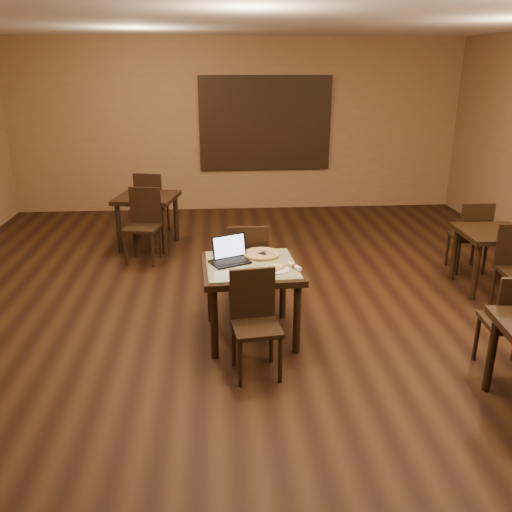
{
  "coord_description": "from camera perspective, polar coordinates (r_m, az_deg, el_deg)",
  "views": [
    {
      "loc": [
        -0.38,
        -4.84,
        2.57
      ],
      "look_at": [
        -0.03,
        -0.05,
        0.85
      ],
      "focal_mm": 38.0,
      "sensor_mm": 36.0,
      "label": 1
    }
  ],
  "objects": [
    {
      "name": "pizza_whole",
      "position": [
        5.38,
        0.59,
        0.25
      ],
      "size": [
        0.36,
        0.36,
        0.03
      ],
      "color": "beige",
      "rests_on": "pizza_pan"
    },
    {
      "name": "pizza_pan",
      "position": [
        5.38,
        0.58,
        0.1
      ],
      "size": [
        0.33,
        0.33,
        0.01
      ],
      "primitive_type": "cylinder",
      "color": "silver",
      "rests_on": "tiled_table"
    },
    {
      "name": "other_table_b_chair_near",
      "position": [
        7.48,
        -11.73,
        3.67
      ],
      "size": [
        0.5,
        0.5,
        0.99
      ],
      "rotation": [
        0.0,
        0.0,
        -0.19
      ],
      "color": "black",
      "rests_on": "ground"
    },
    {
      "name": "napkin_roll",
      "position": [
        5.05,
        4.11,
        -1.09
      ],
      "size": [
        0.12,
        0.18,
        0.04
      ],
      "rotation": [
        0.0,
        0.0,
        0.45
      ],
      "color": "white",
      "rests_on": "tiled_table"
    },
    {
      "name": "wall_back",
      "position": [
        9.91,
        -2.01,
        13.48
      ],
      "size": [
        8.0,
        0.02,
        3.0
      ],
      "primitive_type": "cube",
      "color": "olive",
      "rests_on": "ground"
    },
    {
      "name": "other_table_b_chair_far",
      "position": [
        8.59,
        -11.02,
        5.8
      ],
      "size": [
        0.5,
        0.5,
        0.99
      ],
      "rotation": [
        0.0,
        0.0,
        2.95
      ],
      "color": "black",
      "rests_on": "ground"
    },
    {
      "name": "other_table_a",
      "position": [
        6.92,
        23.7,
        1.46
      ],
      "size": [
        0.79,
        0.79,
        0.72
      ],
      "rotation": [
        0.0,
        0.0,
        -0.02
      ],
      "color": "black",
      "rests_on": "ground"
    },
    {
      "name": "pizza_slice",
      "position": [
        4.99,
        2.13,
        -1.28
      ],
      "size": [
        0.26,
        0.26,
        0.02
      ],
      "primitive_type": null,
      "rotation": [
        0.0,
        0.0,
        0.76
      ],
      "color": "beige",
      "rests_on": "plate"
    },
    {
      "name": "other_table_b",
      "position": [
        8.01,
        -11.39,
        5.35
      ],
      "size": [
        0.96,
        0.96,
        0.77
      ],
      "rotation": [
        0.0,
        0.0,
        -0.19
      ],
      "color": "black",
      "rests_on": "ground"
    },
    {
      "name": "other_table_a_chair_far",
      "position": [
        7.41,
        21.73,
        2.25
      ],
      "size": [
        0.42,
        0.42,
        0.94
      ],
      "rotation": [
        0.0,
        0.0,
        3.12
      ],
      "color": "black",
      "rests_on": "ground"
    },
    {
      "name": "ceiling",
      "position": [
        4.88,
        0.36,
        24.73
      ],
      "size": [
        8.0,
        10.0,
        0.02
      ],
      "primitive_type": "cube",
      "rotation": [
        3.14,
        0.0,
        0.0
      ],
      "color": "silver",
      "rests_on": "wall_back"
    },
    {
      "name": "laptop",
      "position": [
        5.22,
        -2.79,
        0.14
      ],
      "size": [
        0.42,
        0.41,
        0.24
      ],
      "rotation": [
        0.0,
        0.0,
        0.43
      ],
      "color": "black",
      "rests_on": "tiled_table"
    },
    {
      "name": "spatula",
      "position": [
        5.36,
        0.82,
        0.26
      ],
      "size": [
        0.22,
        0.23,
        0.01
      ],
      "primitive_type": "cube",
      "rotation": [
        0.0,
        0.0,
        0.73
      ],
      "color": "silver",
      "rests_on": "pizza_whole"
    },
    {
      "name": "chair_main_far",
      "position": [
        5.8,
        -0.91,
        -0.67
      ],
      "size": [
        0.43,
        0.43,
        0.98
      ],
      "rotation": [
        0.0,
        0.0,
        3.14
      ],
      "color": "black",
      "rests_on": "ground"
    },
    {
      "name": "tiled_table",
      "position": [
        5.19,
        -0.52,
        -1.93
      ],
      "size": [
        0.96,
        0.96,
        0.76
      ],
      "rotation": [
        0.0,
        0.0,
        0.05
      ],
      "color": "black",
      "rests_on": "ground"
    },
    {
      "name": "mural",
      "position": [
        9.9,
        0.98,
        13.77
      ],
      "size": [
        2.34,
        0.05,
        1.64
      ],
      "color": "#235C81",
      "rests_on": "wall_back"
    },
    {
      "name": "plate",
      "position": [
        5.0,
        2.13,
        -1.44
      ],
      "size": [
        0.25,
        0.25,
        0.01
      ],
      "primitive_type": "cylinder",
      "color": "white",
      "rests_on": "tiled_table"
    },
    {
      "name": "ground",
      "position": [
        5.5,
        0.3,
        -8.19
      ],
      "size": [
        10.0,
        10.0,
        0.0
      ],
      "primitive_type": "plane",
      "color": "black",
      "rests_on": "ground"
    },
    {
      "name": "chair_main_near",
      "position": [
        4.68,
        -0.15,
        -6.35
      ],
      "size": [
        0.44,
        0.44,
        0.92
      ],
      "rotation": [
        0.0,
        0.0,
        0.12
      ],
      "color": "black",
      "rests_on": "ground"
    }
  ]
}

